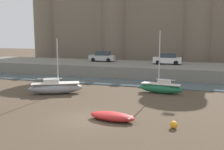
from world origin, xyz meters
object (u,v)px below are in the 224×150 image
at_px(rowboat_near_channel_right, 112,116).
at_px(car_quay_centre_west, 102,57).
at_px(mooring_buoy_near_channel, 174,125).
at_px(car_quay_west, 167,59).
at_px(sailboat_foreground_right, 55,87).
at_px(sailboat_foreground_centre, 161,87).

distance_m(rowboat_near_channel_right, car_quay_centre_west, 24.97).
distance_m(mooring_buoy_near_channel, car_quay_west, 22.91).
bearing_deg(sailboat_foreground_right, rowboat_near_channel_right, -38.24).
bearing_deg(rowboat_near_channel_right, mooring_buoy_near_channel, -4.70).
height_order(mooring_buoy_near_channel, car_quay_centre_west, car_quay_centre_west).
xyz_separation_m(rowboat_near_channel_right, mooring_buoy_near_channel, (4.27, -0.35, -0.07)).
xyz_separation_m(sailboat_foreground_centre, sailboat_foreground_right, (-10.30, -3.43, 0.05)).
bearing_deg(sailboat_foreground_centre, car_quay_west, 92.76).
xyz_separation_m(sailboat_foreground_centre, car_quay_centre_west, (-11.15, 13.43, 1.82)).
relative_size(sailboat_foreground_centre, car_quay_west, 1.52).
bearing_deg(sailboat_foreground_centre, car_quay_centre_west, 129.70).
xyz_separation_m(rowboat_near_channel_right, car_quay_centre_west, (-8.93, 23.22, 2.12)).
relative_size(sailboat_foreground_centre, mooring_buoy_near_channel, 12.72).
bearing_deg(sailboat_foreground_centre, sailboat_foreground_right, -161.56).
bearing_deg(car_quay_centre_west, mooring_buoy_near_channel, -60.76).
distance_m(sailboat_foreground_centre, rowboat_near_channel_right, 10.05).
distance_m(sailboat_foreground_right, car_quay_centre_west, 16.98).
xyz_separation_m(sailboat_foreground_centre, rowboat_near_channel_right, (-2.22, -9.80, -0.29)).
bearing_deg(sailboat_foreground_right, mooring_buoy_near_channel, -28.54).
distance_m(sailboat_foreground_right, car_quay_west, 18.74).
distance_m(rowboat_near_channel_right, car_quay_west, 22.46).
height_order(sailboat_foreground_centre, mooring_buoy_near_channel, sailboat_foreground_centre).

